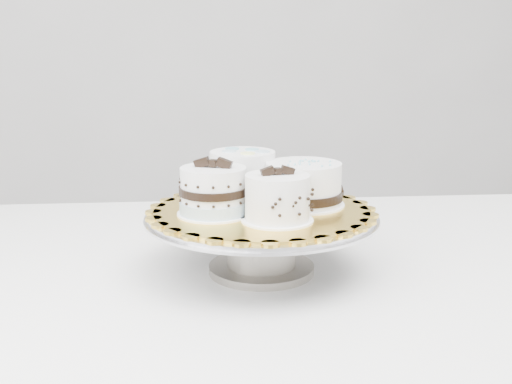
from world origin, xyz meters
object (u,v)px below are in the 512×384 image
object	(u,v)px
cake_dots	(243,175)
cake_ribbon	(304,186)
cake_swirl	(277,199)
table	(281,301)
cake_banded	(214,193)
cake_stand	(261,231)
cake_board	(261,211)

from	to	relation	value
cake_dots	cake_ribbon	size ratio (longest dim) A/B	0.93
cake_swirl	cake_ribbon	size ratio (longest dim) A/B	0.73
table	cake_dots	size ratio (longest dim) A/B	10.57
table	cake_dots	distance (m)	0.22
table	cake_banded	size ratio (longest dim) A/B	10.55
table	cake_swirl	xyz separation A→B (m)	(-0.04, -0.11, 0.21)
cake_banded	cake_ribbon	xyz separation A→B (m)	(0.15, 0.01, -0.00)
cake_banded	cake_dots	bearing A→B (deg)	81.91
cake_stand	cake_board	distance (m)	0.03
cake_swirl	cake_banded	bearing A→B (deg)	144.07
cake_swirl	cake_ribbon	world-z (taller)	cake_swirl
cake_board	cake_swirl	world-z (taller)	cake_swirl
cake_board	cake_swirl	distance (m)	0.08
cake_ribbon	cake_banded	bearing A→B (deg)	-161.18
table	cake_board	world-z (taller)	cake_board
cake_board	cake_ribbon	world-z (taller)	cake_ribbon
table	cake_stand	size ratio (longest dim) A/B	3.91
cake_board	cake_swirl	bearing A→B (deg)	-87.49
cake_stand	cake_swirl	world-z (taller)	cake_swirl
cake_banded	cake_swirl	bearing A→B (deg)	-6.81
cake_board	cake_dots	xyz separation A→B (m)	(-0.01, 0.08, 0.04)
cake_board	cake_dots	bearing A→B (deg)	96.54
cake_banded	cake_dots	size ratio (longest dim) A/B	1.00
table	cake_banded	distance (m)	0.25
cake_stand	cake_ribbon	size ratio (longest dim) A/B	2.51
cake_banded	cake_ribbon	world-z (taller)	cake_banded
cake_stand	cake_ribbon	world-z (taller)	cake_ribbon
cake_swirl	cake_stand	bearing A→B (deg)	93.60
cake_board	cake_ribbon	size ratio (longest dim) A/B	2.31
cake_swirl	cake_ribbon	xyz separation A→B (m)	(0.07, 0.08, -0.00)
cake_stand	cake_banded	xyz separation A→B (m)	(-0.08, -0.01, 0.07)
cake_stand	cake_swirl	distance (m)	0.10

